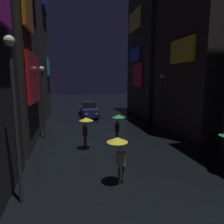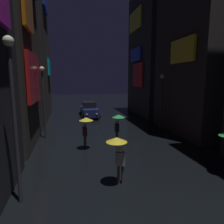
{
  "view_description": "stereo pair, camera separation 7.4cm",
  "coord_description": "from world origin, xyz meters",
  "px_view_note": "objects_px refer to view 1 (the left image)",
  "views": [
    {
      "loc": [
        -3.21,
        -2.4,
        4.51
      ],
      "look_at": [
        0.0,
        11.98,
        2.12
      ],
      "focal_mm": 32.0,
      "sensor_mm": 36.0,
      "label": 1
    },
    {
      "loc": [
        -3.13,
        -2.42,
        4.51
      ],
      "look_at": [
        0.0,
        11.98,
        2.12
      ],
      "focal_mm": 32.0,
      "sensor_mm": 36.0,
      "label": 2
    }
  ],
  "objects_px": {
    "streetlamp_left_near": "(14,104)",
    "streetlamp_right_far": "(161,95)",
    "pedestrian_near_crossing_yellow": "(86,124)",
    "pedestrian_midstreet_left_yellow": "(119,147)",
    "pedestrian_foreground_right_green": "(118,121)",
    "car_distant": "(89,110)",
    "streetlamp_left_far": "(43,94)"
  },
  "relations": [
    {
      "from": "pedestrian_midstreet_left_yellow",
      "to": "car_distant",
      "type": "relative_size",
      "value": 0.5
    },
    {
      "from": "pedestrian_near_crossing_yellow",
      "to": "pedestrian_foreground_right_green",
      "type": "height_order",
      "value": "same"
    },
    {
      "from": "pedestrian_near_crossing_yellow",
      "to": "streetlamp_left_near",
      "type": "distance_m",
      "value": 6.36
    },
    {
      "from": "pedestrian_near_crossing_yellow",
      "to": "streetlamp_right_far",
      "type": "height_order",
      "value": "streetlamp_right_far"
    },
    {
      "from": "pedestrian_midstreet_left_yellow",
      "to": "pedestrian_near_crossing_yellow",
      "type": "bearing_deg",
      "value": 101.24
    },
    {
      "from": "car_distant",
      "to": "streetlamp_right_far",
      "type": "relative_size",
      "value": 0.85
    },
    {
      "from": "streetlamp_right_far",
      "to": "pedestrian_near_crossing_yellow",
      "type": "bearing_deg",
      "value": -151.52
    },
    {
      "from": "pedestrian_near_crossing_yellow",
      "to": "pedestrian_midstreet_left_yellow",
      "type": "bearing_deg",
      "value": -78.76
    },
    {
      "from": "pedestrian_near_crossing_yellow",
      "to": "car_distant",
      "type": "relative_size",
      "value": 0.5
    },
    {
      "from": "pedestrian_midstreet_left_yellow",
      "to": "streetlamp_right_far",
      "type": "relative_size",
      "value": 0.43
    },
    {
      "from": "streetlamp_left_near",
      "to": "streetlamp_right_far",
      "type": "distance_m",
      "value": 13.57
    },
    {
      "from": "car_distant",
      "to": "streetlamp_right_far",
      "type": "distance_m",
      "value": 9.44
    },
    {
      "from": "streetlamp_left_near",
      "to": "streetlamp_right_far",
      "type": "xyz_separation_m",
      "value": [
        10.0,
        9.16,
        -0.52
      ]
    },
    {
      "from": "pedestrian_foreground_right_green",
      "to": "streetlamp_left_far",
      "type": "height_order",
      "value": "streetlamp_left_far"
    },
    {
      "from": "streetlamp_left_far",
      "to": "pedestrian_near_crossing_yellow",
      "type": "bearing_deg",
      "value": -47.52
    },
    {
      "from": "pedestrian_midstreet_left_yellow",
      "to": "streetlamp_left_far",
      "type": "xyz_separation_m",
      "value": [
        -3.84,
        7.94,
        1.76
      ]
    },
    {
      "from": "streetlamp_left_far",
      "to": "streetlamp_right_far",
      "type": "xyz_separation_m",
      "value": [
        10.0,
        0.71,
        -0.28
      ]
    },
    {
      "from": "pedestrian_midstreet_left_yellow",
      "to": "car_distant",
      "type": "distance_m",
      "value": 15.78
    },
    {
      "from": "pedestrian_near_crossing_yellow",
      "to": "streetlamp_left_far",
      "type": "height_order",
      "value": "streetlamp_left_far"
    },
    {
      "from": "streetlamp_left_far",
      "to": "pedestrian_midstreet_left_yellow",
      "type": "bearing_deg",
      "value": -64.21
    },
    {
      "from": "pedestrian_near_crossing_yellow",
      "to": "streetlamp_left_far",
      "type": "relative_size",
      "value": 0.39
    },
    {
      "from": "streetlamp_left_far",
      "to": "streetlamp_left_near",
      "type": "distance_m",
      "value": 8.45
    },
    {
      "from": "pedestrian_foreground_right_green",
      "to": "streetlamp_left_near",
      "type": "bearing_deg",
      "value": -131.33
    },
    {
      "from": "pedestrian_near_crossing_yellow",
      "to": "streetlamp_right_far",
      "type": "relative_size",
      "value": 0.43
    },
    {
      "from": "pedestrian_near_crossing_yellow",
      "to": "pedestrian_midstreet_left_yellow",
      "type": "height_order",
      "value": "same"
    },
    {
      "from": "streetlamp_right_far",
      "to": "pedestrian_foreground_right_green",
      "type": "bearing_deg",
      "value": -145.87
    },
    {
      "from": "pedestrian_midstreet_left_yellow",
      "to": "streetlamp_right_far",
      "type": "distance_m",
      "value": 10.72
    },
    {
      "from": "pedestrian_foreground_right_green",
      "to": "car_distant",
      "type": "relative_size",
      "value": 0.5
    },
    {
      "from": "pedestrian_near_crossing_yellow",
      "to": "pedestrian_midstreet_left_yellow",
      "type": "xyz_separation_m",
      "value": [
        0.95,
        -4.79,
        0.0
      ]
    },
    {
      "from": "pedestrian_foreground_right_green",
      "to": "car_distant",
      "type": "xyz_separation_m",
      "value": [
        -0.99,
        10.37,
        -0.74
      ]
    },
    {
      "from": "pedestrian_foreground_right_green",
      "to": "streetlamp_right_far",
      "type": "xyz_separation_m",
      "value": [
        4.82,
        3.27,
        1.49
      ]
    },
    {
      "from": "pedestrian_foreground_right_green",
      "to": "streetlamp_left_far",
      "type": "bearing_deg",
      "value": 153.76
    }
  ]
}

